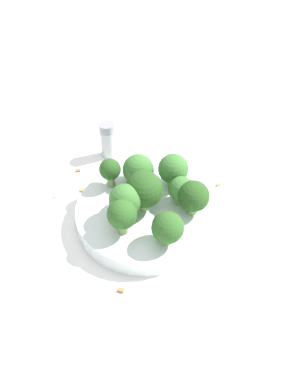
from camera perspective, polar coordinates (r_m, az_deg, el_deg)
ground_plane at (r=0.63m, az=0.00°, el=-4.36°), size 3.00×3.00×0.00m
bowl at (r=0.62m, az=0.00°, el=-3.40°), size 0.22×0.22×0.03m
broccoli_floret_0 at (r=0.60m, az=5.73°, el=0.32°), size 0.04×0.04×0.05m
broccoli_floret_1 at (r=0.63m, az=-0.89°, el=3.41°), size 0.05×0.05×0.06m
broccoli_floret_2 at (r=0.54m, az=3.62°, el=-5.49°), size 0.05×0.05×0.06m
broccoli_floret_3 at (r=0.58m, az=-0.11°, el=0.66°), size 0.06×0.06×0.07m
broccoli_floret_4 at (r=0.57m, az=-2.87°, el=-1.38°), size 0.05×0.05×0.06m
broccoli_floret_5 at (r=0.55m, az=-3.05°, el=-3.71°), size 0.05×0.05×0.06m
broccoli_floret_6 at (r=0.63m, az=4.47°, el=3.46°), size 0.05×0.05×0.06m
broccoli_floret_7 at (r=0.58m, az=7.56°, el=-0.73°), size 0.05×0.05×0.06m
broccoli_floret_8 at (r=0.63m, az=-5.20°, el=3.32°), size 0.04×0.04×0.05m
pepper_shaker at (r=0.74m, az=-5.55°, el=7.89°), size 0.03×0.03×0.07m
almond_crumb_0 at (r=0.70m, az=11.21°, el=1.18°), size 0.01×0.01×0.01m
almond_crumb_1 at (r=0.69m, az=-13.51°, el=-0.70°), size 0.01×0.01×0.01m
almond_crumb_2 at (r=0.73m, az=-10.00°, el=3.39°), size 0.01×0.01×0.01m
almond_crumb_3 at (r=0.55m, az=-3.53°, el=-14.60°), size 0.01×0.01×0.01m
almond_crumb_4 at (r=0.69m, az=-9.59°, el=0.32°), size 0.01×0.01×0.01m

